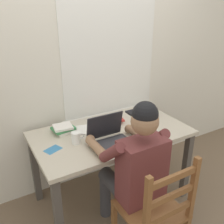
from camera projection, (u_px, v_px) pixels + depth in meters
The scene contains 14 objects.
ground_plane at pixel (111, 196), 2.57m from camera, with size 8.00×8.00×0.00m, color brown.
back_wall at pixel (88, 63), 2.44m from camera, with size 6.00×0.08×2.60m.
desk at pixel (111, 141), 2.31m from camera, with size 1.41×0.79×0.75m.
seated_person at pixel (133, 166), 1.89m from camera, with size 0.50×0.60×1.26m.
wooden_chair at pixel (155, 213), 1.76m from camera, with size 0.42×0.42×0.95m.
laptop at pixel (109, 137), 2.07m from camera, with size 0.33×0.27×0.23m.
computer_mouse at pixel (138, 137), 2.15m from camera, with size 0.06×0.10×0.03m, color #232328.
coffee_mug_white at pixel (76, 138), 2.07m from camera, with size 0.11×0.07×0.10m.
coffee_mug_dark at pixel (153, 113), 2.54m from camera, with size 0.11×0.07×0.10m.
book_stack_main at pixel (63, 129), 2.25m from camera, with size 0.20×0.18×0.07m.
book_stack_side at pixel (113, 121), 2.44m from camera, with size 0.20×0.16×0.04m.
paper_pile_near_laptop at pixel (141, 128), 2.33m from camera, with size 0.21×0.15×0.02m, color white.
paper_pile_back_corner at pixel (89, 129), 2.31m from camera, with size 0.22×0.19×0.01m, color white.
landscape_photo_print at pixel (53, 150), 1.99m from camera, with size 0.13×0.09×0.00m, color teal.
Camera 1 is at (-1.00, -1.75, 1.83)m, focal length 39.93 mm.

